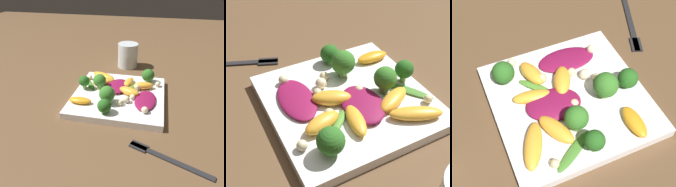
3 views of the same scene
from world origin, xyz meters
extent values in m
plane|color=brown|center=(0.00, 0.00, 0.00)|extent=(2.40, 2.40, 0.00)
cube|color=white|center=(0.00, 0.00, 0.01)|extent=(0.25, 0.25, 0.02)
cube|color=#262628|center=(-0.20, -0.14, 0.00)|extent=(0.07, 0.16, 0.01)
cube|color=#262628|center=(-0.18, -0.08, 0.00)|extent=(0.03, 0.04, 0.01)
ellipsoid|color=maroon|center=(-0.03, -0.08, 0.02)|extent=(0.11, 0.06, 0.01)
ellipsoid|color=maroon|center=(0.03, 0.01, 0.02)|extent=(0.10, 0.07, 0.01)
ellipsoid|color=#FCAD33|center=(0.04, -0.06, 0.03)|extent=(0.04, 0.06, 0.02)
ellipsoid|color=#FCAD33|center=(0.06, -0.02, 0.03)|extent=(0.07, 0.04, 0.02)
ellipsoid|color=#FCAD33|center=(0.09, 0.07, 0.03)|extent=(0.06, 0.08, 0.02)
ellipsoid|color=#FCAD33|center=(0.00, -0.03, 0.03)|extent=(0.05, 0.07, 0.02)
ellipsoid|color=#FCAD33|center=(0.05, 0.05, 0.03)|extent=(0.05, 0.07, 0.02)
ellipsoid|color=orange|center=(-0.07, 0.09, 0.03)|extent=(0.03, 0.06, 0.02)
cylinder|color=#84AD5B|center=(-0.10, 0.02, 0.02)|extent=(0.01, 0.01, 0.01)
sphere|color=#26601E|center=(-0.10, 0.02, 0.04)|extent=(0.03, 0.03, 0.03)
cylinder|color=#84AD5B|center=(-0.05, 0.02, 0.03)|extent=(0.01, 0.01, 0.02)
sphere|color=#387A28|center=(-0.05, 0.02, 0.05)|extent=(0.04, 0.04, 0.04)
cylinder|color=#7A9E51|center=(0.01, 0.06, 0.03)|extent=(0.02, 0.02, 0.02)
sphere|color=#387A28|center=(0.01, 0.06, 0.05)|extent=(0.04, 0.04, 0.04)
cylinder|color=#84AD5B|center=(0.01, 0.10, 0.03)|extent=(0.01, 0.01, 0.02)
sphere|color=#26601E|center=(0.01, 0.10, 0.04)|extent=(0.03, 0.03, 0.03)
cylinder|color=#84AD5B|center=(0.09, -0.07, 0.02)|extent=(0.01, 0.01, 0.01)
sphere|color=#2D6B23|center=(0.09, -0.07, 0.04)|extent=(0.04, 0.04, 0.04)
ellipsoid|color=#518E33|center=(0.04, -0.04, 0.02)|extent=(0.05, 0.05, 0.01)
ellipsoid|color=#47842D|center=(0.03, 0.09, 0.02)|extent=(0.08, 0.06, 0.00)
sphere|color=beige|center=(0.07, 0.10, 0.03)|extent=(0.01, 0.01, 0.01)
sphere|color=beige|center=(-0.04, -0.03, 0.03)|extent=(0.02, 0.02, 0.02)
sphere|color=beige|center=(0.06, -0.10, 0.03)|extent=(0.02, 0.02, 0.02)
sphere|color=beige|center=(-0.08, -0.08, 0.03)|extent=(0.02, 0.02, 0.02)
sphere|color=beige|center=(0.00, 0.02, 0.03)|extent=(0.01, 0.01, 0.01)
sphere|color=beige|center=(-0.02, -0.04, 0.03)|extent=(0.02, 0.02, 0.02)
sphere|color=beige|center=(0.03, -0.05, 0.03)|extent=(0.02, 0.02, 0.02)
sphere|color=beige|center=(-0.06, -0.01, 0.03)|extent=(0.02, 0.02, 0.02)
camera|label=1|loc=(-0.52, -0.09, 0.32)|focal=35.00mm
camera|label=2|loc=(0.32, -0.19, 0.34)|focal=50.00mm
camera|label=3|loc=(0.13, 0.28, 0.43)|focal=50.00mm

